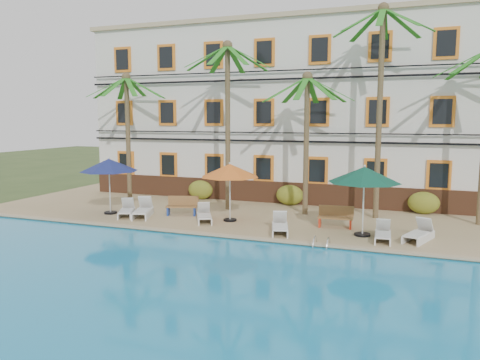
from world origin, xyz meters
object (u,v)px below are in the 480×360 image
at_px(lounger_a, 127,211).
at_px(bench_left, 182,205).
at_px(palm_d, 380,85).
at_px(lounger_b, 143,211).
at_px(lounger_c, 204,216).
at_px(bench_right, 335,217).
at_px(lounger_d, 280,226).
at_px(lounger_f, 419,234).
at_px(palm_a, 127,118).
at_px(umbrella_blue, 109,165).
at_px(lounger_e, 383,234).
at_px(palm_c, 307,122).
at_px(umbrella_red, 230,171).
at_px(pool_ladder, 321,246).
at_px(palm_b, 228,103).

xyz_separation_m(lounger_a, bench_left, (2.38, 1.16, 0.20)).
xyz_separation_m(palm_d, lounger_b, (-10.45, -3.65, -5.88)).
height_order(lounger_c, bench_right, bench_right).
relative_size(lounger_d, lounger_f, 0.99).
bearing_deg(bench_left, palm_a, 149.15).
relative_size(lounger_a, bench_right, 1.22).
bearing_deg(lounger_c, palm_a, 149.55).
distance_m(palm_a, umbrella_blue, 4.71).
bearing_deg(lounger_c, lounger_e, -4.86).
distance_m(palm_c, umbrella_blue, 9.84).
relative_size(lounger_f, bench_right, 1.25).
relative_size(umbrella_blue, bench_left, 1.79).
bearing_deg(bench_right, lounger_b, -173.49).
bearing_deg(bench_left, umbrella_blue, -165.19).
bearing_deg(lounger_f, palm_d, 116.65).
bearing_deg(umbrella_blue, umbrella_red, 4.85).
xyz_separation_m(umbrella_red, lounger_d, (2.76, -1.38, -2.04)).
height_order(palm_a, bench_left, palm_a).
distance_m(umbrella_red, lounger_d, 3.70).
xyz_separation_m(lounger_e, pool_ladder, (-2.06, -1.64, -0.25)).
bearing_deg(palm_c, lounger_e, -44.79).
xyz_separation_m(umbrella_red, lounger_e, (6.81, -1.18, -2.06)).
bearing_deg(lounger_b, lounger_f, -0.60).
distance_m(palm_d, umbrella_blue, 13.42).
bearing_deg(palm_c, palm_d, 5.60).
xyz_separation_m(palm_b, lounger_d, (3.89, -3.95, -5.17)).
relative_size(umbrella_red, lounger_c, 1.48).
bearing_deg(lounger_c, bench_left, 150.78).
xyz_separation_m(palm_a, lounger_f, (15.71, -4.08, -4.43)).
bearing_deg(umbrella_red, bench_left, 171.59).
distance_m(umbrella_red, pool_ladder, 5.98).
xyz_separation_m(umbrella_red, lounger_f, (8.11, -0.75, -2.04)).
relative_size(palm_b, lounger_b, 4.09).
relative_size(umbrella_red, lounger_f, 1.42).
bearing_deg(palm_d, lounger_c, -154.06).
distance_m(lounger_a, pool_ladder, 10.02).
height_order(bench_right, pool_ladder, bench_right).
height_order(lounger_e, bench_right, bench_right).
relative_size(lounger_d, bench_right, 1.24).
bearing_deg(lounger_d, umbrella_red, 153.39).
height_order(umbrella_red, lounger_e, umbrella_red).
distance_m(bench_left, bench_right, 7.42).
xyz_separation_m(umbrella_red, pool_ladder, (4.75, -2.82, -2.32)).
distance_m(lounger_c, bench_left, 1.87).
bearing_deg(palm_a, lounger_b, -49.58).
xyz_separation_m(palm_a, lounger_b, (3.36, -3.95, -4.40)).
distance_m(palm_b, lounger_c, 6.02).
height_order(lounger_c, bench_left, bench_left).
bearing_deg(palm_b, lounger_c, -88.76).
height_order(palm_d, bench_right, palm_d).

